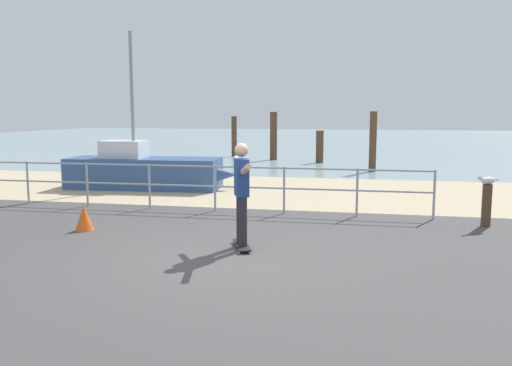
# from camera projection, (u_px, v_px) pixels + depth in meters

# --- Properties ---
(ground_plane) EXTENTS (24.00, 10.00, 0.04)m
(ground_plane) POSITION_uv_depth(u_px,v_px,m) (208.00, 278.00, 7.09)
(ground_plane) COLOR #474444
(ground_plane) RESTS_ON ground
(beach_strip) EXTENTS (24.00, 6.00, 0.04)m
(beach_strip) POSITION_uv_depth(u_px,v_px,m) (289.00, 191.00, 14.86)
(beach_strip) COLOR tan
(beach_strip) RESTS_ON ground
(sea_surface) EXTENTS (72.00, 50.00, 0.04)m
(sea_surface) POSITION_uv_depth(u_px,v_px,m) (337.00, 140.00, 42.05)
(sea_surface) COLOR #849EA3
(sea_surface) RESTS_ON ground
(railing_fence) EXTENTS (10.97, 0.05, 1.05)m
(railing_fence) POSITION_uv_depth(u_px,v_px,m) (182.00, 180.00, 11.86)
(railing_fence) COLOR #9EA0A5
(railing_fence) RESTS_ON ground
(sailboat) EXTENTS (5.01, 1.69, 4.49)m
(sailboat) POSITION_uv_depth(u_px,v_px,m) (150.00, 171.00, 15.28)
(sailboat) COLOR #335184
(sailboat) RESTS_ON ground
(skateboard) EXTENTS (0.48, 0.82, 0.08)m
(skateboard) POSITION_uv_depth(u_px,v_px,m) (242.00, 245.00, 8.57)
(skateboard) COLOR black
(skateboard) RESTS_ON ground
(skateboarder) EXTENTS (0.61, 1.38, 1.65)m
(skateboarder) POSITION_uv_depth(u_px,v_px,m) (242.00, 188.00, 8.45)
(skateboarder) COLOR #26262B
(skateboarder) RESTS_ON skateboard
(bollard_short) EXTENTS (0.18, 0.18, 0.85)m
(bollard_short) POSITION_uv_depth(u_px,v_px,m) (487.00, 206.00, 10.16)
(bollard_short) COLOR #513826
(bollard_short) RESTS_ON ground
(seagull) EXTENTS (0.44, 0.29, 0.18)m
(seagull) POSITION_uv_depth(u_px,v_px,m) (487.00, 180.00, 10.09)
(seagull) COLOR white
(seagull) RESTS_ON bollard_short
(groyne_post_0) EXTENTS (0.27, 0.27, 2.01)m
(groyne_post_0) POSITION_uv_depth(u_px,v_px,m) (234.00, 137.00, 26.07)
(groyne_post_0) COLOR #513826
(groyne_post_0) RESTS_ON ground
(groyne_post_1) EXTENTS (0.33, 0.33, 2.23)m
(groyne_post_1) POSITION_uv_depth(u_px,v_px,m) (274.00, 136.00, 24.30)
(groyne_post_1) COLOR #513826
(groyne_post_1) RESTS_ON ground
(groyne_post_2) EXTENTS (0.33, 0.33, 1.42)m
(groyne_post_2) POSITION_uv_depth(u_px,v_px,m) (320.00, 147.00, 22.99)
(groyne_post_2) COLOR #513826
(groyne_post_2) RESTS_ON ground
(groyne_post_3) EXTENTS (0.27, 0.27, 2.25)m
(groyne_post_3) POSITION_uv_depth(u_px,v_px,m) (373.00, 142.00, 19.54)
(groyne_post_3) COLOR #513826
(groyne_post_3) RESTS_ON ground
(traffic_cone) EXTENTS (0.36, 0.36, 0.50)m
(traffic_cone) POSITION_uv_depth(u_px,v_px,m) (84.00, 218.00, 9.84)
(traffic_cone) COLOR #E55919
(traffic_cone) RESTS_ON ground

